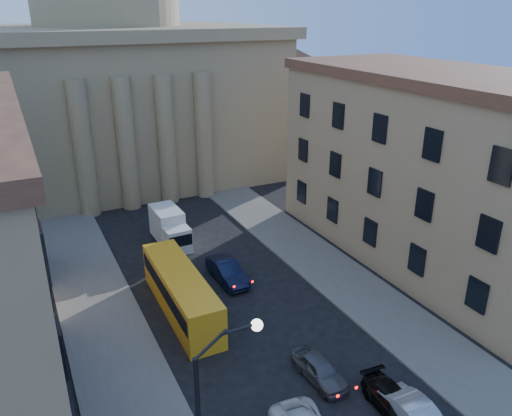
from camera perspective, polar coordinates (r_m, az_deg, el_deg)
The scene contains 10 objects.
sidewalk_left at distance 29.87m, azimuth -15.04°, elevation -17.93°, with size 5.00×60.00×0.15m, color #54514C.
sidewalk_right at distance 35.92m, azimuth 12.82°, elevation -10.23°, with size 5.00×60.00×0.15m, color #54514C.
church at distance 62.01m, azimuth -15.91°, elevation 14.63°, with size 68.02×28.76×36.60m.
building_right at distance 41.05m, azimuth 19.52°, elevation 4.45°, with size 11.60×26.60×14.70m.
street_lamp at distance 19.38m, azimuth -4.98°, elevation -22.58°, with size 2.62×0.44×8.83m.
car_right_mid at distance 27.49m, azimuth 15.53°, elevation -20.63°, with size 1.71×4.20×1.22m, color black.
car_right_far at distance 28.58m, azimuth 7.30°, elevation -17.85°, with size 1.54×3.82×1.30m, color #494A4E.
car_right_distant at distance 37.18m, azimuth -3.35°, elevation -7.23°, with size 1.64×4.71×1.55m, color black.
city_bus at distance 33.59m, azimuth -8.57°, elevation -9.36°, with size 2.49×10.30×2.90m.
box_truck at distance 43.18m, azimuth -9.81°, elevation -2.30°, with size 2.22×5.38×2.92m.
Camera 1 is at (-11.71, -5.02, 18.84)m, focal length 35.00 mm.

